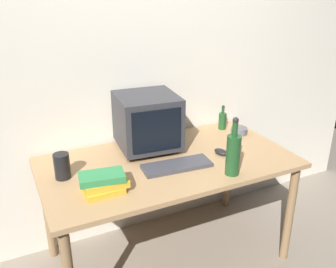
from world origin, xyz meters
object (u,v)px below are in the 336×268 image
object	(u,v)px
crt_monitor	(147,121)
book_stack	(103,183)
bottle_tall	(233,153)
keyboard	(177,166)
bottle_short	(222,120)
computer_mouse	(221,152)
metal_canister	(62,166)
cd_spindle	(239,131)

from	to	relation	value
crt_monitor	book_stack	size ratio (longest dim) A/B	1.56
bottle_tall	keyboard	bearing A→B (deg)	140.52
bottle_short	computer_mouse	bearing A→B (deg)	-124.02
bottle_tall	metal_canister	size ratio (longest dim) A/B	2.35
bottle_tall	cd_spindle	world-z (taller)	bottle_tall
crt_monitor	keyboard	xyz separation A→B (m)	(0.05, -0.33, -0.18)
crt_monitor	bottle_short	xyz separation A→B (m)	(0.64, 0.08, -0.12)
metal_canister	keyboard	bearing A→B (deg)	-14.59
bottle_short	book_stack	xyz separation A→B (m)	(-1.07, -0.48, -0.02)
book_stack	cd_spindle	bearing A→B (deg)	17.29
metal_canister	bottle_tall	bearing A→B (deg)	-22.77
computer_mouse	keyboard	bearing A→B (deg)	168.57
crt_monitor	computer_mouse	bearing A→B (deg)	-36.86
computer_mouse	bottle_short	bearing A→B (deg)	38.72
cd_spindle	keyboard	bearing A→B (deg)	-157.08
crt_monitor	metal_canister	size ratio (longest dim) A/B	2.77
computer_mouse	crt_monitor	bearing A→B (deg)	125.87
keyboard	book_stack	xyz separation A→B (m)	(-0.48, -0.08, 0.04)
bottle_short	cd_spindle	size ratio (longest dim) A/B	1.55
computer_mouse	book_stack	xyz separation A→B (m)	(-0.81, -0.11, 0.04)
cd_spindle	book_stack	bearing A→B (deg)	-162.71
computer_mouse	metal_canister	size ratio (longest dim) A/B	0.67
bottle_tall	metal_canister	world-z (taller)	bottle_tall
keyboard	cd_spindle	bearing A→B (deg)	27.29
bottle_tall	metal_canister	distance (m)	0.98
cd_spindle	metal_canister	bearing A→B (deg)	-175.25
book_stack	crt_monitor	bearing A→B (deg)	43.60
bottle_tall	book_stack	distance (m)	0.75
bottle_short	metal_canister	world-z (taller)	bottle_short
keyboard	bottle_tall	size ratio (longest dim) A/B	1.19
crt_monitor	book_stack	distance (m)	0.60
computer_mouse	cd_spindle	bearing A→B (deg)	20.31
bottle_tall	bottle_short	world-z (taller)	bottle_tall
bottle_short	cd_spindle	xyz separation A→B (m)	(0.06, -0.13, -0.05)
crt_monitor	bottle_tall	bearing A→B (deg)	-60.24
bottle_short	keyboard	bearing A→B (deg)	-145.35
crt_monitor	computer_mouse	xyz separation A→B (m)	(0.39, -0.29, -0.17)
crt_monitor	cd_spindle	size ratio (longest dim) A/B	3.47
bottle_short	metal_canister	xyz separation A→B (m)	(-1.23, -0.24, 0.01)
computer_mouse	bottle_tall	xyz separation A→B (m)	(-0.08, -0.24, 0.11)
cd_spindle	metal_canister	distance (m)	1.30
crt_monitor	keyboard	distance (m)	0.38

